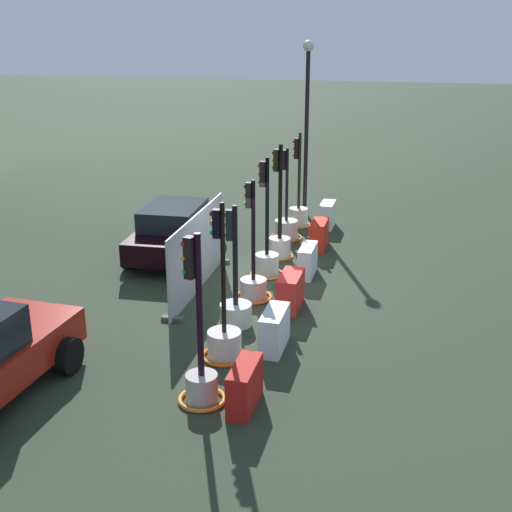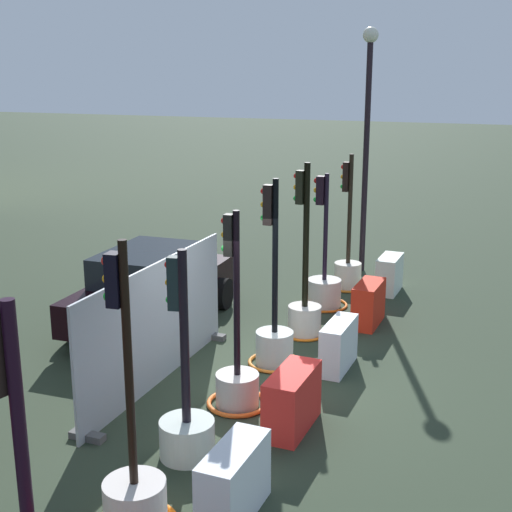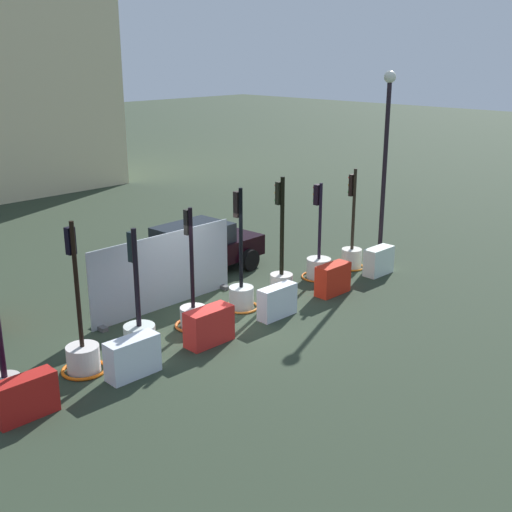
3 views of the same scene
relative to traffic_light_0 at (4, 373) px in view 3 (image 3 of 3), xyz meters
name	(u,v)px [view 3 (image 3 of 3)]	position (x,y,z in m)	size (l,w,h in m)	color
ground_plane	(219,318)	(5.54, 0.12, -0.59)	(120.00, 120.00, 0.00)	#293526
traffic_light_0	(4,373)	(0.00, 0.00, 0.00)	(0.87, 0.87, 3.12)	#B8AFA9
traffic_light_1	(82,351)	(1.68, 0.05, -0.13)	(0.94, 0.94, 3.20)	silver
traffic_light_2	(139,325)	(3.22, 0.21, -0.10)	(0.71, 0.71, 2.73)	silver
traffic_light_3	(193,310)	(4.76, 0.17, -0.18)	(0.91, 0.91, 2.93)	beige
traffic_light_4	(241,290)	(6.37, 0.18, -0.10)	(0.89, 0.89, 3.14)	beige
traffic_light_5	(281,274)	(7.84, 0.12, -0.03)	(0.78, 0.78, 3.22)	beige
traffic_light_6	(319,263)	(9.60, 0.26, -0.16)	(1.00, 1.00, 2.79)	silver
traffic_light_7	(352,252)	(11.00, 0.12, -0.10)	(0.82, 0.82, 3.04)	silver
construction_barrier_0	(26,397)	(0.01, -0.79, -0.19)	(1.12, 0.41, 0.80)	#B01915
construction_barrier_1	(133,357)	(2.29, -0.85, -0.18)	(1.13, 0.45, 0.83)	white
construction_barrier_2	(209,326)	(4.39, -0.81, -0.18)	(1.15, 0.50, 0.83)	red
construction_barrier_3	(277,302)	(6.60, -0.87, -0.19)	(1.09, 0.38, 0.80)	white
construction_barrier_4	(333,279)	(8.83, -0.86, -0.18)	(1.05, 0.45, 0.84)	red
construction_barrier_5	(379,261)	(11.07, -0.82, -0.19)	(0.99, 0.44, 0.81)	white
car_black_sedan	(196,249)	(7.31, 3.04, 0.17)	(4.21, 2.22, 1.50)	black
street_lamp_post	(386,144)	(12.59, 0.16, 3.01)	(0.36, 0.36, 5.75)	black
site_fence_panel	(164,273)	(5.06, 1.63, 0.34)	(4.38, 0.50, 1.95)	#909AA4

